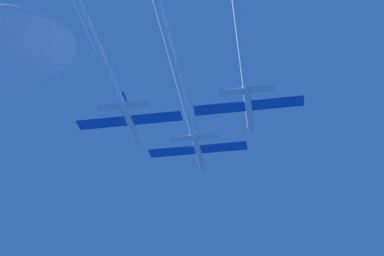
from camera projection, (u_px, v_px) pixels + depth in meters
jet_lead at (185, 101)px, 90.31m from camera, size 18.93×57.01×3.14m
jet_left_wing at (105, 63)px, 82.52m from camera, size 18.93×57.22×3.14m
jet_right_wing at (240, 32)px, 77.78m from camera, size 18.93×62.96×3.14m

